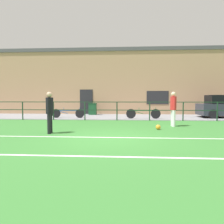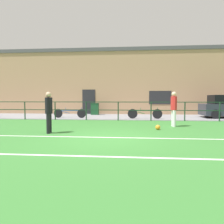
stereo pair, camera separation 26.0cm
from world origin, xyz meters
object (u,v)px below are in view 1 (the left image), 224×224
at_px(trash_bin_0, 93,109).
at_px(soccer_ball_match, 158,127).
at_px(player_winger, 173,107).
at_px(player_goalkeeper, 50,110).
at_px(bicycle_parked_0, 143,114).
at_px(bicycle_parked_1, 68,113).

bearing_deg(trash_bin_0, soccer_ball_match, -62.77).
bearing_deg(player_winger, player_goalkeeper, -68.62).
height_order(player_goalkeeper, bicycle_parked_0, player_goalkeeper).
relative_size(player_winger, bicycle_parked_0, 0.74).
bearing_deg(soccer_ball_match, player_winger, 53.09).
relative_size(player_winger, soccer_ball_match, 7.85).
relative_size(bicycle_parked_0, bicycle_parked_1, 1.00).
height_order(soccer_ball_match, bicycle_parked_0, bicycle_parked_0).
bearing_deg(player_winger, bicycle_parked_1, -126.09).
distance_m(bicycle_parked_0, trash_bin_0, 5.00).
distance_m(player_winger, bicycle_parked_0, 3.96).
bearing_deg(soccer_ball_match, player_goalkeeper, -163.03).
relative_size(soccer_ball_match, trash_bin_0, 0.22).
distance_m(player_goalkeeper, player_winger, 5.77).
xyz_separation_m(player_goalkeeper, trash_bin_0, (0.18, 9.39, -0.41)).
bearing_deg(player_goalkeeper, bicycle_parked_1, 2.63).
height_order(player_goalkeeper, player_winger, player_winger).
bearing_deg(soccer_ball_match, bicycle_parked_0, 93.33).
height_order(soccer_ball_match, bicycle_parked_1, bicycle_parked_1).
xyz_separation_m(soccer_ball_match, bicycle_parked_0, (-0.29, 4.90, 0.25)).
xyz_separation_m(player_goalkeeper, bicycle_parked_1, (-1.05, 6.39, -0.57)).
height_order(player_goalkeeper, soccer_ball_match, player_goalkeeper).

